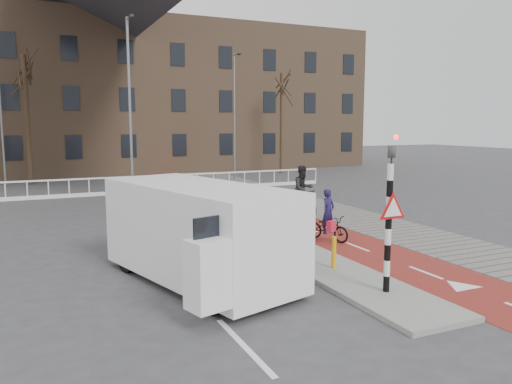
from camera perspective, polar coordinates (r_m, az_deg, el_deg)
name	(u,v)px	position (r m, az deg, el deg)	size (l,w,h in m)	color
ground	(355,270)	(13.71, 11.29, -8.70)	(120.00, 120.00, 0.00)	#38383A
bike_lane	(254,208)	(22.94, -0.23, -1.84)	(2.50, 60.00, 0.01)	maroon
sidewalk	(307,204)	(24.20, 5.84, -1.37)	(3.00, 60.00, 0.01)	slate
curb_island	(267,239)	(16.68, 1.28, -5.35)	(1.80, 16.00, 0.12)	gray
traffic_signal	(390,210)	(11.34, 15.03, -1.97)	(0.80, 0.80, 3.68)	black
bollard	(334,252)	(13.23, 8.89, -6.82)	(0.12, 0.12, 0.84)	orange
cyclist_near	(328,224)	(16.70, 8.23, -3.58)	(1.12, 1.70, 1.71)	black
cyclist_far	(303,196)	(20.71, 5.38, -0.44)	(0.96, 2.04, 2.14)	black
van	(199,231)	(12.24, -6.54, -4.49)	(3.71, 5.99, 2.40)	white
railing	(89,191)	(28.01, -18.52, 0.15)	(28.00, 0.10, 0.99)	silver
townhouse_row	(91,73)	(43.08, -18.37, 12.73)	(46.00, 10.00, 15.90)	#7F6047
tree_mid	(28,120)	(34.70, -24.65, 7.44)	(0.29, 0.29, 8.08)	#312416
tree_right	(282,124)	(39.06, 2.94, 7.81)	(0.26, 0.26, 7.66)	#312416
streetlight_near	(130,114)	(23.61, -14.18, 8.59)	(0.12, 0.12, 8.53)	slate
streetlight_left	(2,125)	(34.40, -27.07, 6.88)	(0.12, 0.12, 7.58)	slate
streetlight_right	(234,118)	(34.49, -2.49, 8.50)	(0.12, 0.12, 8.50)	slate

